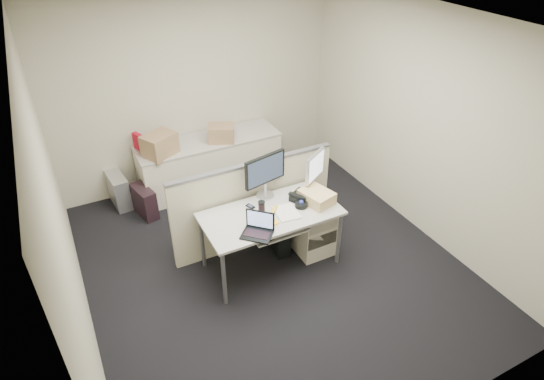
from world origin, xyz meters
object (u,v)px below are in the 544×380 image
desk (271,218)px  laptop (257,226)px  desk_phone (301,196)px  monitor_main (265,176)px

desk → laptop: laptop is taller
desk_phone → laptop: bearing=176.8°
monitor_main → laptop: monitor_main is taller
desk → laptop: 0.45m
desk → monitor_main: (0.09, 0.32, 0.33)m
laptop → desk: bearing=86.9°
desk → desk_phone: desk_phone is taller
desk → desk_phone: size_ratio=6.64×
desk → laptop: bearing=-137.0°
laptop → desk_phone: bearing=70.5°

